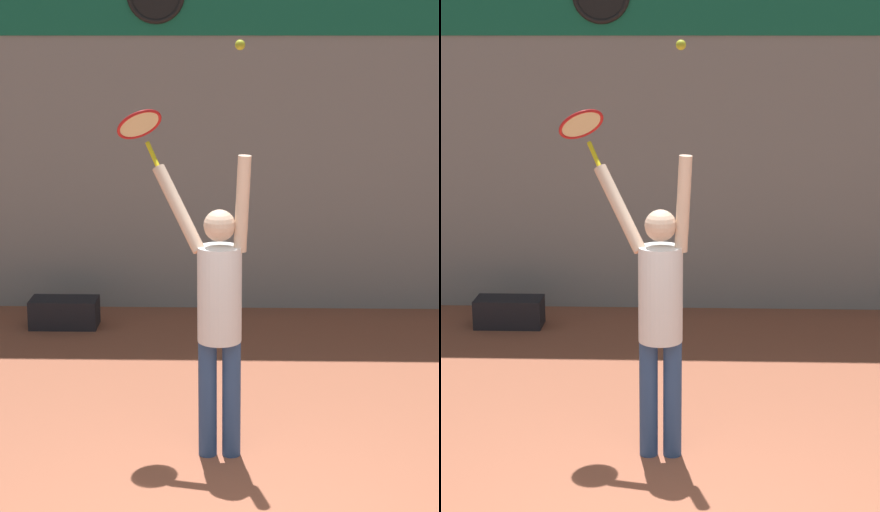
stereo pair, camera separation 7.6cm
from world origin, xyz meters
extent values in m
cube|color=gray|center=(0.00, 5.30, 2.50)|extent=(18.00, 0.10, 5.00)
cylinder|color=#2D4C7F|center=(-0.19, 1.63, 0.43)|extent=(0.13, 0.13, 0.85)
cylinder|color=#2D4C7F|center=(-0.02, 1.63, 0.43)|extent=(0.13, 0.13, 0.85)
cylinder|color=white|center=(-0.11, 1.63, 1.19)|extent=(0.31, 0.31, 0.67)
sphere|color=beige|center=(-0.11, 1.63, 1.67)|extent=(0.22, 0.22, 0.22)
cylinder|color=beige|center=(0.05, 1.62, 1.82)|extent=(0.16, 0.15, 0.66)
cylinder|color=beige|center=(-0.39, 1.75, 1.76)|extent=(0.40, 0.35, 0.59)
cylinder|color=yellow|center=(-0.58, 1.93, 2.11)|extent=(0.12, 0.15, 0.18)
torus|color=red|center=(-0.68, 2.06, 2.30)|extent=(0.43, 0.41, 0.24)
cylinder|color=beige|center=(-0.68, 2.06, 2.30)|extent=(0.36, 0.35, 0.19)
sphere|color=#CCDB2D|center=(0.03, 1.54, 2.86)|extent=(0.06, 0.06, 0.06)
cylinder|color=#198CCC|center=(-2.10, 4.64, 0.11)|extent=(0.08, 0.08, 0.22)
cylinder|color=black|center=(-2.10, 4.64, 0.24)|extent=(0.04, 0.04, 0.04)
cube|color=black|center=(-1.76, 4.54, 0.15)|extent=(0.68, 0.34, 0.29)
camera|label=1|loc=(0.04, -4.46, 2.94)|focal=65.00mm
camera|label=2|loc=(0.11, -4.46, 2.94)|focal=65.00mm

